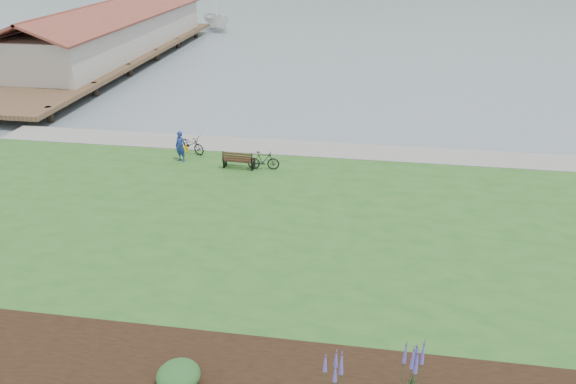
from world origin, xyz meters
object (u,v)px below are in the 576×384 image
Objects in this scene: park_bench at (238,160)px; bicycle_a at (190,144)px; sailboat at (218,31)px; person at (180,144)px.

park_bench is 0.83× the size of bicycle_a.
bicycle_a is 0.08× the size of sailboat.
park_bench is at bearing -95.76° from bicycle_a.
park_bench is 3.39m from bicycle_a.
sailboat reaches higher than bicycle_a.
bicycle_a is at bearing -120.21° from sailboat.
park_bench is at bearing 10.47° from person.
person is at bearing -162.30° from bicycle_a.
person is at bearing -120.70° from sailboat.
sailboat reaches higher than person.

